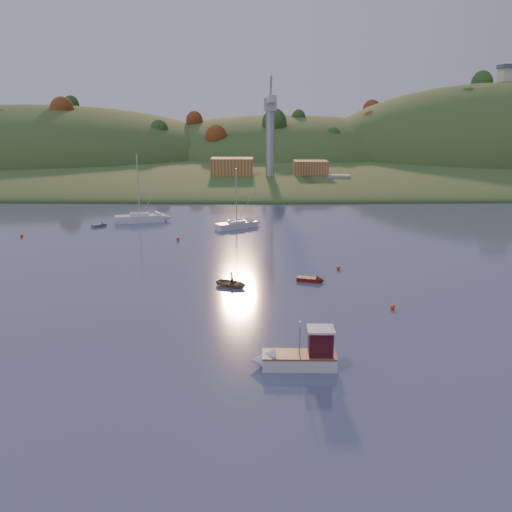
{
  "coord_description": "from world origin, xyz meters",
  "views": [
    {
      "loc": [
        -2.22,
        -29.69,
        18.93
      ],
      "look_at": [
        -1.98,
        31.53,
        3.47
      ],
      "focal_mm": 40.0,
      "sensor_mm": 36.0,
      "label": 1
    }
  ],
  "objects_px": {
    "sailboat_near": "(237,224)",
    "red_tender": "(314,280)",
    "canoe": "(232,283)",
    "grey_dinghy": "(102,225)",
    "fishing_boat": "(294,356)",
    "sailboat_far": "(140,218)"
  },
  "relations": [
    {
      "from": "sailboat_near",
      "to": "red_tender",
      "type": "distance_m",
      "value": 32.95
    },
    {
      "from": "canoe",
      "to": "red_tender",
      "type": "height_order",
      "value": "canoe"
    },
    {
      "from": "sailboat_near",
      "to": "canoe",
      "type": "distance_m",
      "value": 33.25
    },
    {
      "from": "sailboat_near",
      "to": "grey_dinghy",
      "type": "distance_m",
      "value": 23.3
    },
    {
      "from": "sailboat_near",
      "to": "canoe",
      "type": "height_order",
      "value": "sailboat_near"
    },
    {
      "from": "fishing_boat",
      "to": "sailboat_far",
      "type": "height_order",
      "value": "sailboat_far"
    },
    {
      "from": "canoe",
      "to": "grey_dinghy",
      "type": "bearing_deg",
      "value": 62.22
    },
    {
      "from": "canoe",
      "to": "red_tender",
      "type": "bearing_deg",
      "value": -50.94
    },
    {
      "from": "canoe",
      "to": "sailboat_far",
      "type": "bearing_deg",
      "value": 52.84
    },
    {
      "from": "sailboat_far",
      "to": "grey_dinghy",
      "type": "bearing_deg",
      "value": -158.64
    },
    {
      "from": "fishing_boat",
      "to": "red_tender",
      "type": "xyz_separation_m",
      "value": [
        3.92,
        22.61,
        -0.71
      ]
    },
    {
      "from": "sailboat_near",
      "to": "red_tender",
      "type": "relative_size",
      "value": 2.97
    },
    {
      "from": "fishing_boat",
      "to": "red_tender",
      "type": "relative_size",
      "value": 1.98
    },
    {
      "from": "fishing_boat",
      "to": "sailboat_far",
      "type": "bearing_deg",
      "value": -67.39
    },
    {
      "from": "sailboat_near",
      "to": "grey_dinghy",
      "type": "height_order",
      "value": "sailboat_near"
    },
    {
      "from": "red_tender",
      "to": "grey_dinghy",
      "type": "xyz_separation_m",
      "value": [
        -33.08,
        33.27,
        -0.01
      ]
    },
    {
      "from": "red_tender",
      "to": "sailboat_far",
      "type": "bearing_deg",
      "value": 143.96
    },
    {
      "from": "fishing_boat",
      "to": "grey_dinghy",
      "type": "bearing_deg",
      "value": -61.17
    },
    {
      "from": "red_tender",
      "to": "fishing_boat",
      "type": "bearing_deg",
      "value": -82.17
    },
    {
      "from": "sailboat_far",
      "to": "grey_dinghy",
      "type": "height_order",
      "value": "sailboat_far"
    },
    {
      "from": "sailboat_far",
      "to": "canoe",
      "type": "relative_size",
      "value": 3.14
    },
    {
      "from": "grey_dinghy",
      "to": "sailboat_near",
      "type": "bearing_deg",
      "value": -50.11
    }
  ]
}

